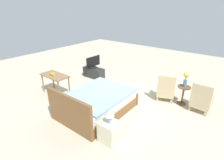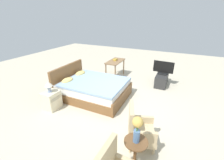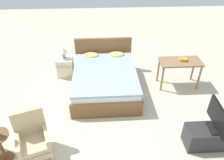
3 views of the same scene
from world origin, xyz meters
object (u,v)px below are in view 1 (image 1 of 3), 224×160
at_px(bed, 96,103).
at_px(vanity_desk, 55,78).
at_px(table_lamp, 109,114).
at_px(book_stack, 53,74).
at_px(flower_vase, 186,78).
at_px(tv_flatscreen, 93,62).
at_px(nightstand, 110,132).
at_px(tv_stand, 94,73).
at_px(armchair_by_window_left, 201,100).
at_px(armchair_by_window_right, 166,90).
at_px(side_table, 183,93).

height_order(bed, vanity_desk, bed).
bearing_deg(table_lamp, book_stack, -11.84).
relative_size(flower_vase, tv_flatscreen, 0.65).
height_order(nightstand, tv_stand, nightstand).
xyz_separation_m(bed, vanity_desk, (1.90, 0.03, 0.32)).
height_order(tv_flatscreen, book_stack, tv_flatscreen).
relative_size(armchair_by_window_left, flower_vase, 1.93).
relative_size(armchair_by_window_right, nightstand, 1.77).
bearing_deg(table_lamp, tv_flatscreen, -40.96).
relative_size(armchair_by_window_left, book_stack, 3.91).
distance_m(side_table, tv_flatscreen, 3.81).
bearing_deg(tv_stand, armchair_by_window_right, -179.59).
bearing_deg(tv_flatscreen, bed, 135.19).
xyz_separation_m(bed, side_table, (-1.86, -2.04, 0.09)).
bearing_deg(book_stack, armchair_by_window_left, -155.31).
xyz_separation_m(side_table, tv_flatscreen, (3.80, 0.11, 0.30)).
relative_size(table_lamp, tv_stand, 0.34).
height_order(flower_vase, vanity_desk, flower_vase).
xyz_separation_m(armchair_by_window_right, table_lamp, (0.23, 2.65, 0.36)).
bearing_deg(armchair_by_window_right, bed, 55.92).
bearing_deg(book_stack, flower_vase, -151.16).
bearing_deg(armchair_by_window_right, tv_stand, 0.41).
bearing_deg(nightstand, side_table, -105.72).
relative_size(side_table, nightstand, 1.18).
height_order(tv_stand, book_stack, book_stack).
bearing_deg(book_stack, side_table, -151.16).
bearing_deg(bed, tv_flatscreen, -44.81).
bearing_deg(book_stack, vanity_desk, -153.83).
relative_size(nightstand, tv_flatscreen, 0.71).
height_order(side_table, book_stack, book_stack).
xyz_separation_m(vanity_desk, book_stack, (0.06, 0.03, 0.14)).
distance_m(armchair_by_window_left, nightstand, 2.96).
relative_size(side_table, flower_vase, 1.28).
bearing_deg(side_table, tv_stand, 1.68).
xyz_separation_m(armchair_by_window_right, side_table, (-0.54, -0.09, 0.01)).
bearing_deg(book_stack, table_lamp, 168.16).
bearing_deg(tv_flatscreen, table_lamp, 139.04).
bearing_deg(side_table, table_lamp, 74.29).
xyz_separation_m(side_table, flower_vase, (0.00, 0.00, 0.52)).
height_order(armchair_by_window_right, flower_vase, flower_vase).
height_order(bed, armchair_by_window_right, bed).
relative_size(armchair_by_window_left, side_table, 1.50).
xyz_separation_m(bed, flower_vase, (-1.86, -2.04, 0.61)).
bearing_deg(side_table, tv_flatscreen, 1.68).
relative_size(side_table, tv_stand, 0.64).
relative_size(vanity_desk, book_stack, 4.42).
relative_size(tv_stand, book_stack, 4.08).
bearing_deg(nightstand, armchair_by_window_right, -95.04).
bearing_deg(armchair_by_window_left, book_stack, 24.69).
bearing_deg(nightstand, armchair_by_window_left, -116.61).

